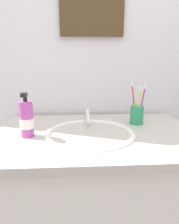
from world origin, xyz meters
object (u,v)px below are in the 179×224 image
at_px(toothbrush_cup, 137,115).
at_px(toothbrush_purple, 142,101).
at_px(faucet, 88,114).
at_px(toothbrush_red, 134,99).
at_px(soap_dispenser, 27,120).
at_px(toothbrush_yellow, 139,103).

bearing_deg(toothbrush_cup, toothbrush_purple, -4.82).
distance_m(faucet, toothbrush_red, 0.25).
distance_m(toothbrush_cup, soap_dispenser, 0.53).
xyz_separation_m(faucet, toothbrush_red, (0.24, 0.01, 0.08)).
bearing_deg(faucet, toothbrush_cup, -9.80).
relative_size(faucet, toothbrush_cup, 1.75).
bearing_deg(toothbrush_red, toothbrush_yellow, -85.04).
bearing_deg(soap_dispenser, faucet, 36.37).
bearing_deg(toothbrush_yellow, toothbrush_cup, 90.03).
bearing_deg(soap_dispenser, toothbrush_purple, 15.64).
relative_size(toothbrush_yellow, soap_dispenser, 1.01).
height_order(toothbrush_cup, soap_dispenser, soap_dispenser).
xyz_separation_m(toothbrush_red, soap_dispenser, (-0.50, -0.20, -0.05)).
bearing_deg(soap_dispenser, toothbrush_yellow, 13.47).
bearing_deg(toothbrush_purple, toothbrush_red, 120.56).
height_order(toothbrush_cup, toothbrush_red, toothbrush_red).
bearing_deg(toothbrush_purple, soap_dispenser, -164.36).
distance_m(faucet, toothbrush_cup, 0.25).
xyz_separation_m(toothbrush_purple, soap_dispenser, (-0.53, -0.15, -0.04)).
relative_size(toothbrush_cup, toothbrush_yellow, 0.49).
distance_m(toothbrush_purple, toothbrush_yellow, 0.04).
height_order(faucet, toothbrush_red, toothbrush_red).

